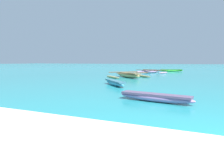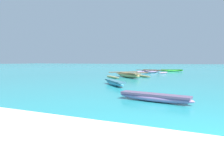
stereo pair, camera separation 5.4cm
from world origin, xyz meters
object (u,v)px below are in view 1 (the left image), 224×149
at_px(moored_boat_3, 115,83).
at_px(moored_boat_4, 128,75).
at_px(moored_boat_1, 171,70).
at_px(moored_boat_2, 151,71).
at_px(moored_boat_0, 155,97).

xyz_separation_m(moored_boat_3, moored_boat_4, (-1.20, 6.19, 0.06)).
xyz_separation_m(moored_boat_1, moored_boat_4, (-2.39, -13.26, 0.05)).
xyz_separation_m(moored_boat_2, moored_boat_3, (0.84, -14.65, -0.02)).
bearing_deg(moored_boat_0, moored_boat_1, 105.20).
bearing_deg(moored_boat_1, moored_boat_2, -127.21).
bearing_deg(moored_boat_4, moored_boat_2, 130.29).
distance_m(moored_boat_1, moored_boat_4, 13.47).
bearing_deg(moored_boat_4, moored_boat_0, -23.47).
xyz_separation_m(moored_boat_0, moored_boat_3, (-3.34, 4.12, 0.01)).
bearing_deg(moored_boat_2, moored_boat_3, -154.07).
xyz_separation_m(moored_boat_1, moored_boat_2, (-2.03, -4.80, 0.01)).
height_order(moored_boat_0, moored_boat_4, moored_boat_4).
relative_size(moored_boat_2, moored_boat_3, 1.78).
bearing_deg(moored_boat_3, moored_boat_4, 148.68).
bearing_deg(moored_boat_2, moored_boat_1, -0.31).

